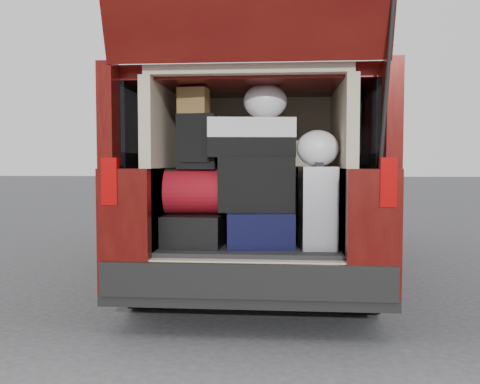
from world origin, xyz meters
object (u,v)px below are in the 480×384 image
at_px(navy_hardshell, 257,227).
at_px(twotone_duffel, 251,138).
at_px(red_duffel, 200,191).
at_px(black_soft_case, 257,184).
at_px(black_hardshell, 197,229).
at_px(silver_roller, 317,207).
at_px(backpack, 197,142).

height_order(navy_hardshell, twotone_duffel, twotone_duffel).
xyz_separation_m(red_duffel, black_soft_case, (0.41, 0.00, 0.05)).
relative_size(black_hardshell, silver_roller, 0.99).
relative_size(silver_roller, twotone_duffel, 0.92).
relative_size(navy_hardshell, black_soft_case, 1.06).
xyz_separation_m(backpack, twotone_duffel, (0.38, 0.02, 0.03)).
distance_m(black_hardshell, red_duffel, 0.27).
xyz_separation_m(silver_roller, black_soft_case, (-0.42, 0.07, 0.16)).
height_order(backpack, twotone_duffel, backpack).
distance_m(red_duffel, black_soft_case, 0.41).
distance_m(navy_hardshell, red_duffel, 0.49).
height_order(navy_hardshell, backpack, backpack).
height_order(black_soft_case, backpack, backpack).
height_order(black_hardshell, red_duffel, red_duffel).
bearing_deg(navy_hardshell, backpack, 175.04).
bearing_deg(backpack, silver_roller, -4.54).
xyz_separation_m(red_duffel, backpack, (-0.02, 0.00, 0.35)).
relative_size(silver_roller, red_duffel, 1.15).
xyz_separation_m(black_soft_case, backpack, (-0.43, 0.00, 0.30)).
distance_m(backpack, twotone_duffel, 0.38).
bearing_deg(silver_roller, red_duffel, 171.87).
bearing_deg(black_hardshell, black_soft_case, 2.75).
bearing_deg(black_soft_case, backpack, 177.80).
bearing_deg(black_hardshell, red_duffel, -0.37).
bearing_deg(backpack, twotone_duffel, 3.38).
bearing_deg(black_soft_case, navy_hardshell, 79.49).
distance_m(navy_hardshell, silver_roller, 0.46).
xyz_separation_m(navy_hardshell, silver_roller, (0.42, -0.10, 0.16)).
height_order(silver_roller, black_soft_case, black_soft_case).
bearing_deg(black_hardshell, silver_roller, -1.87).
bearing_deg(black_hardshell, twotone_duffel, 6.00).
height_order(black_hardshell, navy_hardshell, navy_hardshell).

